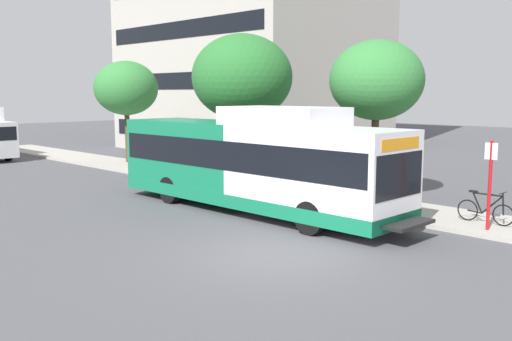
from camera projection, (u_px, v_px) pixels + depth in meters
ground_plane at (108, 211)px, 19.79m from camera, size 120.00×120.00×0.00m
sidewalk_curb at (285, 191)px, 23.28m from camera, size 3.00×56.00×0.14m
transit_bus at (253, 163)px, 19.46m from camera, size 2.58×12.25×3.65m
bus_stop_sign_pole at (490, 178)px, 16.25m from camera, size 0.10×0.36×2.60m
bicycle_parked at (485, 210)px, 17.22m from camera, size 0.52×1.76×1.02m
street_tree_near_stop at (376, 81)px, 20.92m from camera, size 3.49×3.49×5.91m
street_tree_mid_block at (242, 77)px, 25.65m from camera, size 4.58×4.58×6.62m
street_tree_far_block at (126, 88)px, 32.21m from camera, size 3.62×3.62×5.78m
lattice_comm_tower at (190, 44)px, 54.58m from camera, size 1.10×1.10×26.76m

